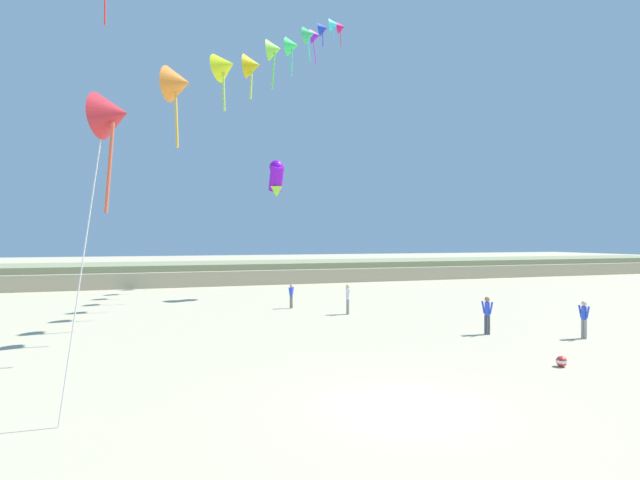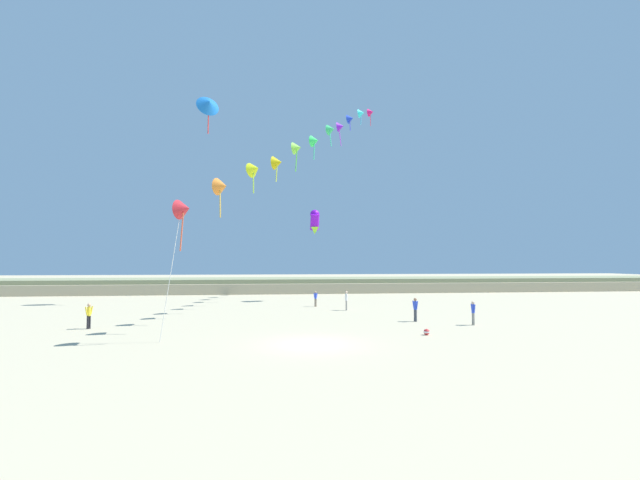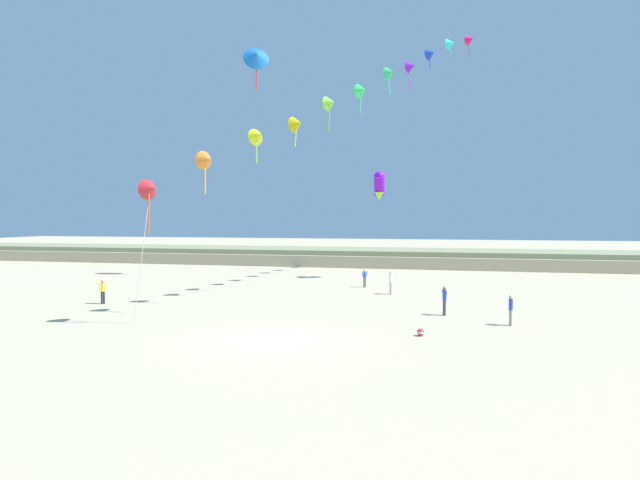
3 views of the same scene
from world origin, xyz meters
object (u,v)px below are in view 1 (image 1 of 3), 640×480
at_px(person_far_left, 291,294).
at_px(beach_ball, 562,361).
at_px(person_near_right, 348,297).
at_px(large_kite_mid_trail, 276,177).
at_px(person_far_right, 487,313).
at_px(person_mid_center, 584,317).

height_order(person_far_left, beach_ball, person_far_left).
bearing_deg(person_near_right, beach_ball, -79.28).
xyz_separation_m(person_near_right, beach_ball, (2.48, -13.09, -0.81)).
distance_m(large_kite_mid_trail, beach_ball, 24.59).
relative_size(person_near_right, person_far_left, 1.14).
relative_size(person_far_left, beach_ball, 4.12).
distance_m(person_far_right, large_kite_mid_trail, 19.59).
distance_m(person_mid_center, large_kite_mid_trail, 22.58).
height_order(person_far_right, beach_ball, person_far_right).
height_order(person_far_left, person_far_right, person_far_right).
relative_size(person_far_right, large_kite_mid_trail, 0.62).
bearing_deg(person_far_left, person_near_right, -54.60).
relative_size(person_near_right, large_kite_mid_trail, 0.62).
xyz_separation_m(person_mid_center, beach_ball, (-4.59, -3.43, -0.76)).
height_order(person_near_right, large_kite_mid_trail, large_kite_mid_trail).
relative_size(person_near_right, person_mid_center, 1.05).
bearing_deg(person_mid_center, large_kite_mid_trail, 114.96).
relative_size(person_mid_center, large_kite_mid_trail, 0.59).
relative_size(person_mid_center, person_far_right, 0.96).
height_order(person_near_right, beach_ball, person_near_right).
relative_size(person_far_left, large_kite_mid_trail, 0.54).
xyz_separation_m(large_kite_mid_trail, beach_ball, (4.34, -22.60, -8.66)).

